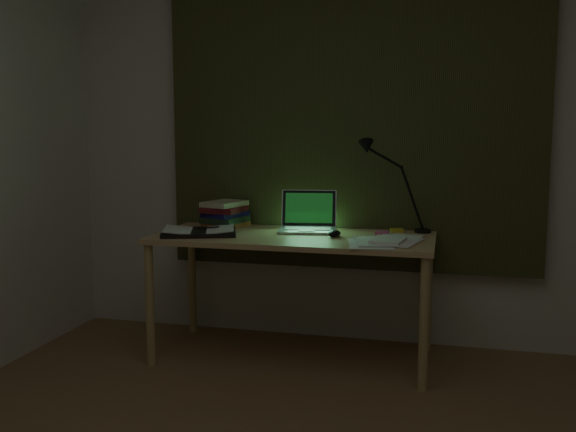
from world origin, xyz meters
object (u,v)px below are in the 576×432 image
object	(u,v)px
desk	(293,297)
laptop	(307,212)
open_textbook	(199,231)
loose_papers	(378,240)
book_stack	(225,213)
desk_lamp	(424,189)

from	to	relation	value
desk	laptop	distance (m)	0.49
open_textbook	desk	bearing A→B (deg)	-8.49
open_textbook	loose_papers	world-z (taller)	open_textbook
desk	loose_papers	bearing A→B (deg)	-10.87
open_textbook	book_stack	bearing A→B (deg)	61.31
desk	desk_lamp	bearing A→B (deg)	21.25
desk	book_stack	size ratio (longest dim) A/B	6.20
open_textbook	desk_lamp	xyz separation A→B (m)	(1.20, 0.36, 0.23)
desk	laptop	xyz separation A→B (m)	(0.05, 0.13, 0.46)
desk	desk_lamp	size ratio (longest dim) A/B	3.06
desk	laptop	bearing A→B (deg)	69.06
open_textbook	desk_lamp	bearing A→B (deg)	-2.28
desk	book_stack	xyz separation A→B (m)	(-0.47, 0.19, 0.43)
laptop	book_stack	world-z (taller)	laptop
desk	open_textbook	xyz separation A→B (m)	(-0.51, -0.10, 0.37)
laptop	desk_lamp	size ratio (longest dim) A/B	0.72
laptop	loose_papers	world-z (taller)	laptop
book_stack	loose_papers	world-z (taller)	book_stack
laptop	loose_papers	size ratio (longest dim) A/B	0.97
book_stack	laptop	bearing A→B (deg)	-6.53
open_textbook	loose_papers	size ratio (longest dim) A/B	1.07
laptop	open_textbook	bearing A→B (deg)	-166.47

